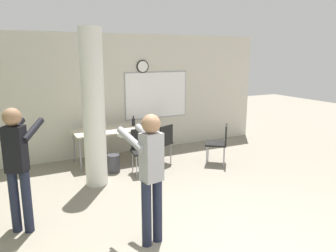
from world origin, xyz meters
The scene contains 10 objects.
wall_back centered at (0.02, 5.06, 1.40)m, with size 8.00×0.15×2.80m.
support_pillar centered at (-0.88, 3.33, 1.40)m, with size 0.39×0.39×2.80m.
folding_table centered at (-0.16, 4.45, 0.69)m, with size 1.81×0.79×0.73m.
bottle_on_table centered at (0.34, 4.60, 0.82)m, with size 0.08×0.08×0.23m.
waste_bin centered at (-0.42, 3.78, 0.18)m, with size 0.25×0.25×0.36m.
chair_table_right centered at (0.68, 3.81, 0.51)m, with size 0.58×0.58×0.87m.
chair_mid_room centered at (1.79, 3.24, 0.51)m, with size 0.62×0.62×0.87m.
chair_table_front centered at (0.10, 3.52, 0.51)m, with size 0.50×0.50×0.87m.
person_playing_front centered at (-0.77, 1.13, 0.98)m, with size 0.46×0.65×1.67m.
person_watching_back centered at (-2.19, 2.17, 1.00)m, with size 0.59×0.68×1.70m.
Camera 1 is at (-2.27, -2.33, 2.36)m, focal length 35.00 mm.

